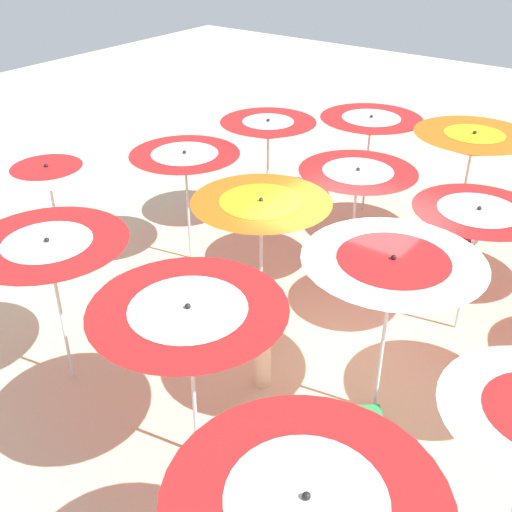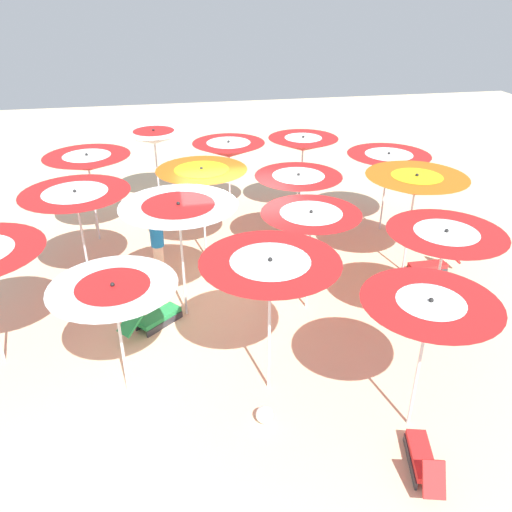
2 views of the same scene
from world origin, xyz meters
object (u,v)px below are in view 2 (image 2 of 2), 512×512
at_px(beach_umbrella_5, 202,176).
at_px(beach_umbrella_9, 298,182).
at_px(beachgoer_0, 157,241).
at_px(beach_umbrella_2, 76,202).
at_px(beach_umbrella_10, 311,222).
at_px(beach_umbrella_12, 388,161).
at_px(lounger_0, 432,264).
at_px(beach_umbrella_14, 445,241).
at_px(beach_ball, 265,415).
at_px(beach_umbrella_1, 88,163).
at_px(beach_umbrella_15, 428,315).
at_px(beach_umbrella_0, 154,137).
at_px(lounger_2, 154,318).
at_px(beach_umbrella_6, 179,214).
at_px(beach_umbrella_7, 114,295).
at_px(lounger_1, 423,460).
at_px(beach_umbrella_4, 229,150).
at_px(beach_umbrella_8, 303,144).
at_px(beach_umbrella_11, 270,271).
at_px(beach_umbrella_13, 416,185).

bearing_deg(beach_umbrella_5, beach_umbrella_9, 78.61).
xyz_separation_m(beach_umbrella_9, beachgoer_0, (0.43, -3.38, -1.03)).
distance_m(beach_umbrella_2, beach_umbrella_10, 4.93).
bearing_deg(beach_umbrella_12, lounger_0, 6.03).
height_order(beach_umbrella_9, beachgoer_0, beach_umbrella_9).
xyz_separation_m(beach_umbrella_14, beach_ball, (1.66, -3.62, -1.92)).
bearing_deg(lounger_0, beach_umbrella_1, -22.44).
distance_m(beach_umbrella_15, lounger_0, 5.45).
xyz_separation_m(beach_umbrella_0, beach_umbrella_1, (2.21, -1.67, 0.02)).
bearing_deg(lounger_2, beach_umbrella_6, -11.76).
xyz_separation_m(beach_umbrella_6, beach_umbrella_14, (1.61, 4.65, -0.22)).
relative_size(beach_umbrella_5, lounger_0, 1.94).
bearing_deg(beach_umbrella_0, lounger_0, 48.87).
xyz_separation_m(beach_umbrella_10, beachgoer_0, (-1.80, -3.05, -1.02)).
distance_m(beach_umbrella_7, lounger_1, 5.15).
bearing_deg(lounger_2, beach_ball, -99.85).
bearing_deg(beach_umbrella_1, beach_umbrella_14, 50.32).
height_order(beach_umbrella_2, lounger_0, beach_umbrella_2).
relative_size(beach_umbrella_0, beach_umbrella_6, 0.93).
bearing_deg(beach_umbrella_15, beach_umbrella_4, -169.27).
bearing_deg(beach_umbrella_8, beach_umbrella_7, -35.88).
height_order(beach_umbrella_11, lounger_2, beach_umbrella_11).
distance_m(beach_umbrella_9, beach_umbrella_14, 4.03).
distance_m(beach_umbrella_12, beach_umbrella_15, 7.30).
bearing_deg(beach_umbrella_6, beach_umbrella_2, -125.60).
relative_size(beach_umbrella_8, beach_umbrella_11, 0.95).
xyz_separation_m(beach_umbrella_12, beach_umbrella_15, (6.90, -2.38, 0.11)).
bearing_deg(beach_umbrella_4, beach_umbrella_14, 24.94).
height_order(beach_umbrella_1, beach_umbrella_12, beach_umbrella_1).
bearing_deg(lounger_1, beach_umbrella_4, 23.25).
bearing_deg(lounger_0, beach_umbrella_13, -16.15).
distance_m(beach_umbrella_4, lounger_1, 9.76).
relative_size(beach_umbrella_2, beach_umbrella_12, 1.06).
distance_m(beach_umbrella_6, beach_ball, 4.03).
bearing_deg(beach_umbrella_6, lounger_1, 33.59).
bearing_deg(beach_umbrella_14, beach_umbrella_0, -147.01).
bearing_deg(beach_ball, beach_umbrella_10, 153.40).
relative_size(beach_umbrella_5, beach_umbrella_8, 0.98).
relative_size(beach_umbrella_4, lounger_0, 1.86).
relative_size(beach_umbrella_0, beach_umbrella_4, 1.04).
distance_m(beach_umbrella_13, lounger_0, 2.08).
relative_size(beach_umbrella_6, beach_umbrella_13, 1.03).
height_order(beach_umbrella_6, lounger_2, beach_umbrella_6).
bearing_deg(beach_umbrella_2, beach_umbrella_10, 69.85).
relative_size(beach_umbrella_1, beach_ball, 8.47).
relative_size(beach_umbrella_0, beach_umbrella_14, 1.02).
distance_m(beach_umbrella_11, beach_ball, 2.31).
bearing_deg(lounger_1, beach_umbrella_8, 10.91).
bearing_deg(lounger_2, beach_umbrella_15, -80.57).
relative_size(beach_umbrella_4, beach_umbrella_6, 0.90).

